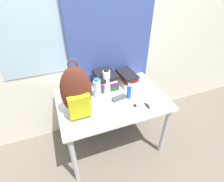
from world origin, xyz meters
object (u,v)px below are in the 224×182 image
at_px(book_stack_center, 128,78).
at_px(sunglasses_case, 119,98).
at_px(sunscreen_bottle, 129,92).
at_px(wristwatch, 147,105).
at_px(backpack, 77,93).
at_px(book_stack_left, 106,80).
at_px(sports_bottle, 107,82).
at_px(cell_phone, 135,106).
at_px(water_bottle, 97,88).

xyz_separation_m(book_stack_center, sunglasses_case, (-0.22, -0.26, -0.05)).
xyz_separation_m(sunscreen_bottle, wristwatch, (0.11, -0.18, -0.08)).
bearing_deg(backpack, sunglasses_case, 7.72).
relative_size(backpack, book_stack_center, 1.88).
bearing_deg(sunscreen_bottle, book_stack_left, 120.49).
height_order(book_stack_left, sports_bottle, sports_bottle).
relative_size(backpack, sunscreen_bottle, 3.17).
height_order(backpack, cell_phone, backpack).
relative_size(sports_bottle, sunscreen_bottle, 1.66).
height_order(backpack, book_stack_left, backpack).
distance_m(backpack, book_stack_center, 0.74).
height_order(book_stack_center, water_bottle, water_bottle).
bearing_deg(sunglasses_case, sports_bottle, 114.95).
height_order(backpack, sports_bottle, backpack).
distance_m(book_stack_left, sunglasses_case, 0.28).
height_order(backpack, book_stack_center, backpack).
distance_m(sunglasses_case, wristwatch, 0.30).
height_order(cell_phone, sunglasses_case, sunglasses_case).
bearing_deg(book_stack_left, book_stack_center, -0.31).
bearing_deg(sunglasses_case, wristwatch, -41.08).
height_order(book_stack_center, cell_phone, book_stack_center).
xyz_separation_m(sports_bottle, sunglasses_case, (0.08, -0.16, -0.12)).
height_order(backpack, wristwatch, backpack).
xyz_separation_m(book_stack_left, cell_phone, (0.15, -0.43, -0.09)).
relative_size(book_stack_left, water_bottle, 1.26).
xyz_separation_m(book_stack_left, wristwatch, (0.27, -0.45, -0.09)).
bearing_deg(water_bottle, book_stack_center, 18.00).
bearing_deg(backpack, water_bottle, 38.18).
relative_size(sunscreen_bottle, wristwatch, 1.90).
distance_m(sports_bottle, sunglasses_case, 0.22).
relative_size(water_bottle, sports_bottle, 0.77).
bearing_deg(cell_phone, wristwatch, -13.42).
height_order(backpack, sunglasses_case, backpack).
relative_size(sports_bottle, sunglasses_case, 1.82).
distance_m(book_stack_center, water_bottle, 0.43).
bearing_deg(book_stack_left, backpack, -139.75).
relative_size(water_bottle, wristwatch, 2.44).
bearing_deg(book_stack_center, backpack, -153.79).
bearing_deg(sunglasses_case, book_stack_center, 50.06).
distance_m(backpack, sunscreen_bottle, 0.56).
height_order(sunglasses_case, wristwatch, sunglasses_case).
bearing_deg(wristwatch, sunscreen_bottle, 121.97).
height_order(backpack, sunscreen_bottle, backpack).
bearing_deg(sunscreen_bottle, backpack, -174.97).
xyz_separation_m(book_stack_left, book_stack_center, (0.27, -0.00, -0.03)).
distance_m(sports_bottle, cell_phone, 0.40).
distance_m(book_stack_center, sunglasses_case, 0.34).
bearing_deg(cell_phone, book_stack_left, 109.98).
height_order(book_stack_left, book_stack_center, book_stack_left).
height_order(book_stack_center, sports_bottle, sports_bottle).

